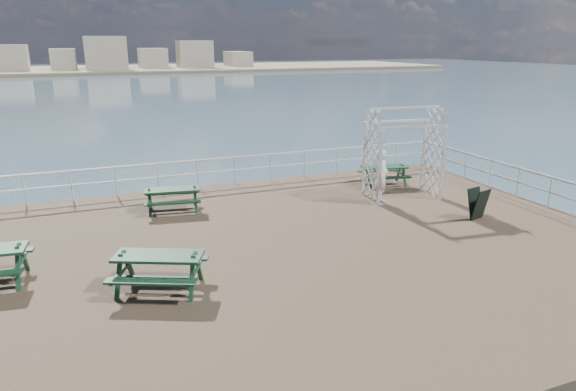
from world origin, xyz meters
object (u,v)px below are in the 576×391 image
(picnic_table_b, at_px, (172,195))
(picnic_table_d, at_px, (159,264))
(trellis_arbor, at_px, (403,158))
(picnic_table_c, at_px, (384,171))
(person, at_px, (382,177))

(picnic_table_b, relative_size, picnic_table_d, 0.80)
(picnic_table_d, height_order, trellis_arbor, trellis_arbor)
(picnic_table_b, bearing_deg, trellis_arbor, -1.92)
(picnic_table_c, bearing_deg, picnic_table_d, -136.81)
(picnic_table_c, height_order, trellis_arbor, trellis_arbor)
(picnic_table_b, xyz_separation_m, trellis_arbor, (7.84, -1.48, 0.88))
(picnic_table_c, distance_m, picnic_table_d, 10.99)
(trellis_arbor, xyz_separation_m, person, (-1.07, -0.36, -0.49))
(picnic_table_b, relative_size, trellis_arbor, 0.60)
(picnic_table_c, height_order, person, person)
(picnic_table_b, height_order, picnic_table_c, picnic_table_b)
(picnic_table_d, bearing_deg, trellis_arbor, 48.69)
(picnic_table_b, height_order, person, person)
(picnic_table_c, xyz_separation_m, person, (-1.38, -2.02, 0.40))
(picnic_table_b, xyz_separation_m, picnic_table_c, (8.15, 0.18, -0.01))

